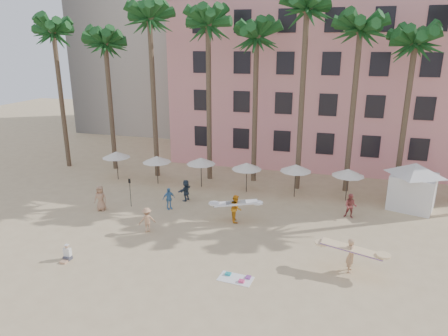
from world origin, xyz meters
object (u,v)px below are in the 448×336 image
pink_hotel (351,83)px  cabana (414,182)px  carrier_yellow (351,253)px  carrier_white (236,208)px

pink_hotel → cabana: size_ratio=6.18×
carrier_yellow → carrier_white: (-7.51, 4.59, -0.05)m
carrier_white → cabana: bearing=26.0°
pink_hotel → carrier_white: 21.95m
carrier_yellow → cabana: bearing=66.2°
cabana → carrier_white: bearing=-154.0°
cabana → carrier_white: cabana is taller
cabana → carrier_white: size_ratio=1.82×
cabana → carrier_yellow: bearing=-113.8°
carrier_white → pink_hotel: bearing=69.0°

